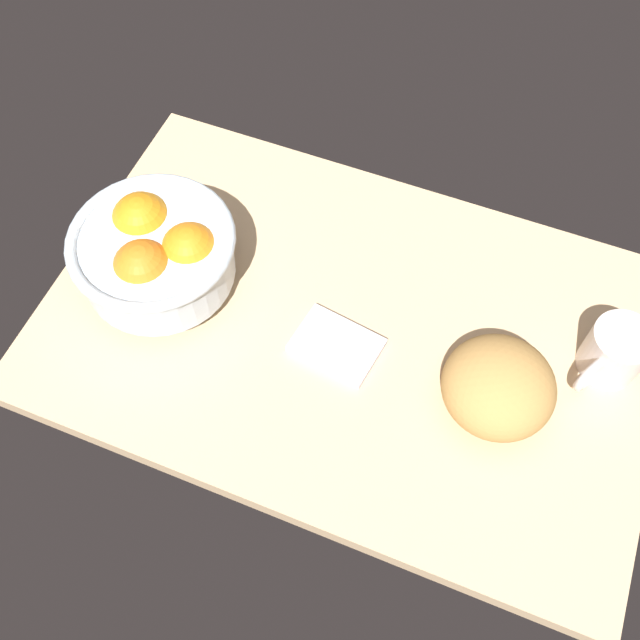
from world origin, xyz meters
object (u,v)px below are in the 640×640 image
object	(u,v)px
fruit_bowl	(156,252)
mug	(613,353)
bread_loaf	(498,387)
napkin_folded	(337,345)

from	to	relation	value
fruit_bowl	mug	xyz separation A→B (cm)	(60.14, 9.43, -2.94)
bread_loaf	mug	world-z (taller)	bread_loaf
bread_loaf	napkin_folded	world-z (taller)	bread_loaf
bread_loaf	fruit_bowl	bearing A→B (deg)	178.73
fruit_bowl	napkin_folded	bearing A→B (deg)	-2.13
bread_loaf	mug	size ratio (longest dim) A/B	1.27
fruit_bowl	mug	distance (cm)	60.95
fruit_bowl	napkin_folded	world-z (taller)	fruit_bowl
napkin_folded	mug	xyz separation A→B (cm)	(33.81, 10.41, 3.32)
bread_loaf	napkin_folded	bearing A→B (deg)	179.79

